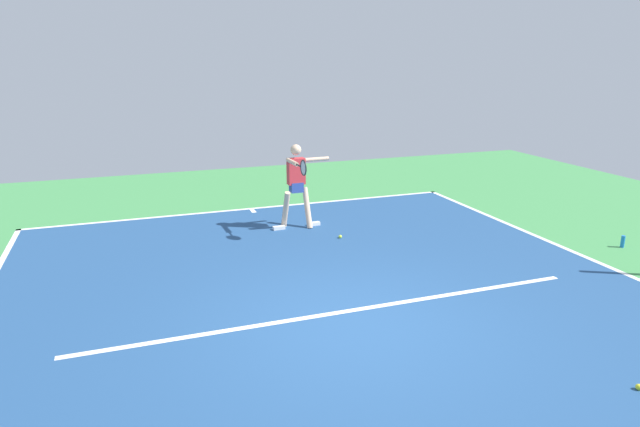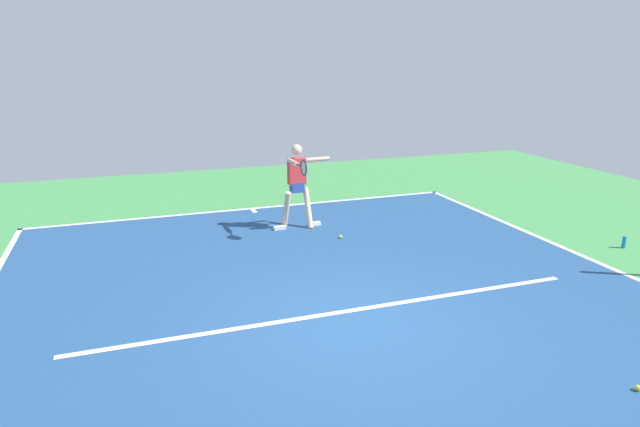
{
  "view_description": "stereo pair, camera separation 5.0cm",
  "coord_description": "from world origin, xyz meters",
  "px_view_note": "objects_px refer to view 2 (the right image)",
  "views": [
    {
      "loc": [
        2.64,
        5.95,
        3.35
      ],
      "look_at": [
        -0.28,
        -2.17,
        0.9
      ],
      "focal_mm": 31.21,
      "sensor_mm": 36.0,
      "label": 1
    },
    {
      "loc": [
        2.59,
        5.97,
        3.35
      ],
      "look_at": [
        -0.28,
        -2.17,
        0.9
      ],
      "focal_mm": 31.21,
      "sensor_mm": 36.0,
      "label": 2
    }
  ],
  "objects_px": {
    "tennis_ball_near_player": "(638,388)",
    "tennis_ball_by_sideline": "(341,237)",
    "tennis_player": "(298,181)",
    "water_bottle": "(624,242)"
  },
  "relations": [
    {
      "from": "tennis_player",
      "to": "tennis_ball_by_sideline",
      "type": "distance_m",
      "value": 1.42
    },
    {
      "from": "tennis_ball_near_player",
      "to": "water_bottle",
      "type": "height_order",
      "value": "water_bottle"
    },
    {
      "from": "tennis_ball_near_player",
      "to": "water_bottle",
      "type": "distance_m",
      "value": 4.98
    },
    {
      "from": "tennis_ball_near_player",
      "to": "tennis_player",
      "type": "bearing_deg",
      "value": -76.07
    },
    {
      "from": "tennis_ball_near_player",
      "to": "tennis_ball_by_sideline",
      "type": "height_order",
      "value": "same"
    },
    {
      "from": "tennis_player",
      "to": "tennis_ball_by_sideline",
      "type": "height_order",
      "value": "tennis_player"
    },
    {
      "from": "tennis_ball_near_player",
      "to": "tennis_ball_by_sideline",
      "type": "xyz_separation_m",
      "value": [
        1.07,
        -5.7,
        0.0
      ]
    },
    {
      "from": "water_bottle",
      "to": "tennis_ball_by_sideline",
      "type": "bearing_deg",
      "value": -25.59
    },
    {
      "from": "tennis_ball_near_player",
      "to": "water_bottle",
      "type": "relative_size",
      "value": 0.3
    },
    {
      "from": "tennis_player",
      "to": "tennis_ball_by_sideline",
      "type": "bearing_deg",
      "value": 119.66
    }
  ]
}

